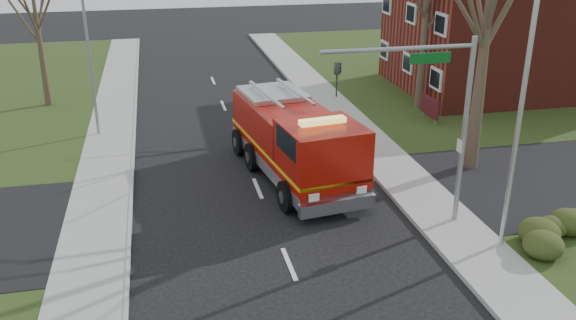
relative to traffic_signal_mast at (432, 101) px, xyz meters
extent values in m
plane|color=black|center=(-5.21, -1.50, -4.71)|extent=(120.00, 120.00, 0.00)
cube|color=#9C9D97|center=(0.99, -1.50, -4.63)|extent=(2.40, 80.00, 0.15)
cube|color=#9C9D97|center=(-11.41, -1.50, -4.63)|extent=(2.40, 80.00, 0.15)
cube|color=maroon|center=(13.79, 16.50, -1.21)|extent=(15.00, 10.00, 7.00)
cube|color=silver|center=(6.24, 16.50, -2.71)|extent=(0.12, 1.40, 1.20)
cube|color=#481017|center=(5.29, 11.00, -3.81)|extent=(0.12, 2.00, 1.00)
cylinder|color=gray|center=(5.29, 10.20, -4.26)|extent=(0.08, 0.08, 0.90)
cylinder|color=gray|center=(5.29, 11.80, -4.26)|extent=(0.08, 0.08, 0.90)
ellipsoid|color=#2F3C16|center=(3.79, -2.50, -4.13)|extent=(2.80, 2.00, 0.90)
cone|color=#3C2E23|center=(4.29, 4.50, 1.29)|extent=(0.64, 0.64, 12.00)
cone|color=#3C2E23|center=(5.79, 13.50, 0.54)|extent=(0.56, 0.56, 10.50)
cone|color=#3C2E23|center=(-15.21, 18.50, -0.21)|extent=(0.44, 0.44, 9.00)
cylinder|color=gray|center=(1.29, 0.00, -1.31)|extent=(0.18, 0.18, 6.80)
cylinder|color=gray|center=(-1.31, 0.00, 1.79)|extent=(5.20, 0.14, 0.14)
cube|color=#0C591E|center=(-0.21, 0.00, 1.44)|extent=(1.40, 0.06, 0.35)
imported|color=black|center=(-3.31, 0.00, 1.44)|extent=(0.22, 0.18, 1.10)
cylinder|color=#B7BABF|center=(1.99, -2.00, -0.51)|extent=(0.16, 0.16, 8.40)
cylinder|color=gray|center=(-12.01, 12.50, -1.21)|extent=(0.14, 0.14, 7.00)
cube|color=#990F07|center=(-3.66, 6.73, -2.98)|extent=(3.69, 6.14, 2.34)
cube|color=#990F07|center=(-3.06, 2.55, -2.82)|extent=(3.28, 3.28, 2.67)
cube|color=#B7BABF|center=(-3.47, 5.41, -3.93)|extent=(4.13, 9.00, 0.50)
cube|color=#E5B20C|center=(-3.47, 5.41, -3.32)|extent=(4.13, 9.01, 0.13)
cube|color=black|center=(-2.88, 1.34, -1.98)|extent=(2.58, 0.48, 0.95)
cube|color=#E5D866|center=(-3.06, 2.55, -1.31)|extent=(1.82, 0.64, 0.20)
cylinder|color=black|center=(-4.47, 2.23, -4.10)|extent=(0.56, 1.27, 1.22)
cylinder|color=black|center=(-1.61, 2.65, -4.10)|extent=(0.56, 1.27, 1.22)
cylinder|color=black|center=(-5.38, 8.51, -4.10)|extent=(0.56, 1.27, 1.22)
cylinder|color=black|center=(-2.52, 8.92, -4.10)|extent=(0.56, 1.27, 1.22)
camera|label=1|loc=(-8.86, -18.02, 5.71)|focal=38.00mm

